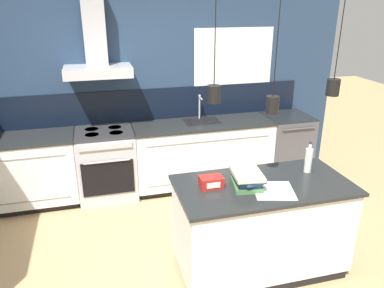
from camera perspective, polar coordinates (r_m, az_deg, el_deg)
name	(u,v)px	position (r m, az deg, el deg)	size (l,w,h in m)	color
ground_plane	(179,270)	(3.83, -2.02, -18.58)	(16.00, 16.00, 0.00)	tan
wall_back	(142,88)	(5.03, -7.62, 8.46)	(5.60, 2.31, 2.60)	navy
counter_run_left	(17,173)	(5.09, -25.12, -3.96)	(1.45, 0.64, 0.91)	black
counter_run_sink	(203,153)	(5.17, 1.63, -1.43)	(1.89, 0.64, 1.25)	black
oven_range	(107,164)	(4.98, -12.87, -2.97)	(0.73, 0.66, 0.91)	#B5B5BA
dishwasher	(285,145)	(5.63, 13.96, -0.20)	(0.63, 0.65, 0.91)	#4C4C51
kitchen_island	(260,227)	(3.65, 10.40, -12.28)	(1.58, 0.80, 0.91)	black
bottle_on_island	(309,160)	(3.70, 17.33, -2.29)	(0.07, 0.07, 0.30)	silver
book_stack	(247,179)	(3.31, 8.44, -5.29)	(0.29, 0.36, 0.15)	#4C7F4C
red_supply_box	(211,182)	(3.29, 2.95, -5.81)	(0.20, 0.14, 0.10)	red
paper_pile	(274,190)	(3.32, 12.35, -6.94)	(0.41, 0.42, 0.01)	silver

